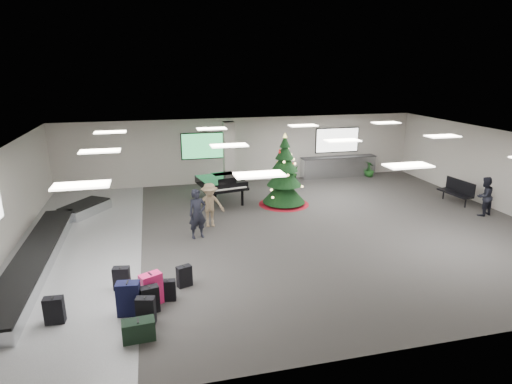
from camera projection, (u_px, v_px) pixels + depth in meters
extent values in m
plane|color=#363331|center=(286.00, 230.00, 15.28)|extent=(18.00, 18.00, 0.00)
cube|color=beige|center=(244.00, 150.00, 21.34)|extent=(18.00, 0.02, 3.20)
cube|color=beige|center=(397.00, 282.00, 8.31)|extent=(18.00, 0.02, 3.20)
cube|color=beige|center=(504.00, 172.00, 16.89)|extent=(0.02, 14.00, 3.20)
cube|color=silver|center=(288.00, 141.00, 14.37)|extent=(18.00, 14.00, 0.02)
cube|color=gray|center=(77.00, 249.00, 13.67)|extent=(4.00, 14.00, 0.01)
cube|color=#AFA9A0|center=(229.00, 156.00, 19.81)|extent=(0.50, 0.50, 3.20)
cube|color=green|center=(204.00, 146.00, 20.75)|extent=(2.20, 0.08, 1.30)
cube|color=white|center=(337.00, 140.00, 22.36)|extent=(2.40, 0.08, 1.30)
cube|color=white|center=(81.00, 185.00, 9.29)|extent=(1.20, 0.60, 0.04)
cube|color=white|center=(100.00, 151.00, 13.01)|extent=(1.20, 0.60, 0.04)
cube|color=white|center=(110.00, 132.00, 16.74)|extent=(1.20, 0.60, 0.04)
cube|color=white|center=(259.00, 175.00, 10.21)|extent=(1.20, 0.60, 0.04)
cube|color=white|center=(229.00, 145.00, 13.93)|extent=(1.20, 0.60, 0.04)
cube|color=white|center=(212.00, 129.00, 17.65)|extent=(1.20, 0.60, 0.04)
cube|color=white|center=(408.00, 166.00, 11.12)|extent=(1.20, 0.60, 0.04)
cube|color=white|center=(342.00, 141.00, 14.85)|extent=(1.20, 0.60, 0.04)
cube|color=white|center=(303.00, 126.00, 18.57)|extent=(1.20, 0.60, 0.04)
cube|color=white|center=(442.00, 136.00, 15.77)|extent=(1.20, 0.60, 0.04)
cube|color=white|center=(386.00, 123.00, 19.49)|extent=(1.20, 0.60, 0.04)
cube|color=silver|center=(35.00, 260.00, 12.46)|extent=(1.00, 8.00, 0.38)
cube|color=black|center=(34.00, 254.00, 12.40)|extent=(0.95, 7.90, 0.05)
cube|color=silver|center=(85.00, 209.00, 16.92)|extent=(1.97, 2.21, 0.38)
cube|color=black|center=(84.00, 204.00, 16.87)|extent=(1.87, 2.10, 0.05)
cube|color=silver|center=(338.00, 167.00, 22.47)|extent=(4.00, 0.60, 1.05)
cube|color=#29292B|center=(339.00, 157.00, 22.32)|extent=(4.05, 0.65, 0.04)
cube|color=black|center=(150.00, 299.00, 10.11)|extent=(0.47, 0.32, 0.66)
cube|color=black|center=(149.00, 286.00, 10.01)|extent=(0.06, 0.14, 0.02)
cube|color=black|center=(146.00, 311.00, 9.65)|extent=(0.46, 0.31, 0.65)
cube|color=black|center=(145.00, 297.00, 9.55)|extent=(0.06, 0.14, 0.02)
cube|color=#FF216E|center=(151.00, 289.00, 10.42)|extent=(0.59, 0.49, 0.81)
cube|color=black|center=(150.00, 274.00, 10.30)|extent=(0.11, 0.17, 0.02)
cube|color=black|center=(184.00, 276.00, 11.31)|extent=(0.44, 0.34, 0.58)
cube|color=black|center=(184.00, 266.00, 11.22)|extent=(0.07, 0.13, 0.02)
cube|color=black|center=(129.00, 299.00, 9.98)|extent=(0.57, 0.38, 0.82)
cube|color=black|center=(127.00, 282.00, 9.87)|extent=(0.06, 0.19, 0.02)
cube|color=black|center=(54.00, 310.00, 9.67)|extent=(0.44, 0.25, 0.64)
cube|color=black|center=(52.00, 297.00, 9.58)|extent=(0.04, 0.14, 0.02)
cube|color=black|center=(139.00, 330.00, 9.10)|extent=(0.71, 0.39, 0.46)
cube|color=black|center=(138.00, 320.00, 9.03)|extent=(0.05, 0.21, 0.02)
cube|color=black|center=(168.00, 290.00, 10.63)|extent=(0.40, 0.24, 0.55)
cube|color=black|center=(167.00, 280.00, 10.55)|extent=(0.04, 0.12, 0.02)
cube|color=black|center=(122.00, 278.00, 11.15)|extent=(0.45, 0.30, 0.62)
cube|color=black|center=(121.00, 267.00, 11.06)|extent=(0.05, 0.15, 0.02)
cone|color=maroon|center=(284.00, 203.00, 18.11)|extent=(2.13, 2.13, 0.13)
cylinder|color=#3F2819|center=(284.00, 198.00, 18.05)|extent=(0.13, 0.13, 0.56)
cone|color=black|center=(284.00, 190.00, 17.95)|extent=(1.80, 1.80, 1.01)
cone|color=black|center=(284.00, 175.00, 17.76)|extent=(1.46, 1.46, 0.90)
cone|color=black|center=(285.00, 161.00, 17.60)|extent=(1.12, 1.12, 0.79)
cone|color=black|center=(285.00, 151.00, 17.47)|extent=(0.79, 0.79, 0.67)
cone|color=black|center=(285.00, 141.00, 17.36)|extent=(0.45, 0.45, 0.51)
cone|color=#FFE566|center=(285.00, 135.00, 17.29)|extent=(0.18, 0.18, 0.20)
cube|color=black|center=(221.00, 182.00, 18.12)|extent=(2.03, 2.21, 0.31)
cube|color=black|center=(230.00, 190.00, 17.23)|extent=(1.63, 0.62, 0.11)
cube|color=white|center=(230.00, 189.00, 17.18)|extent=(1.44, 0.41, 0.02)
cube|color=black|center=(227.00, 181.00, 17.38)|extent=(0.77, 0.17, 0.24)
cylinder|color=black|center=(212.00, 201.00, 17.33)|extent=(0.11, 0.11, 0.75)
cylinder|color=black|center=(242.00, 197.00, 17.85)|extent=(0.11, 0.11, 0.75)
cylinder|color=black|center=(215.00, 189.00, 18.94)|extent=(0.11, 0.11, 0.75)
cube|color=black|center=(455.00, 193.00, 18.14)|extent=(0.67, 1.62, 0.06)
cylinder|color=black|center=(464.00, 203.00, 17.62)|extent=(0.06, 0.06, 0.42)
cylinder|color=black|center=(444.00, 194.00, 18.80)|extent=(0.06, 0.06, 0.42)
cube|color=black|center=(461.00, 186.00, 18.11)|extent=(0.19, 1.58, 0.53)
imported|color=black|center=(197.00, 214.00, 14.37)|extent=(0.71, 0.56, 1.71)
imported|color=#92785A|center=(210.00, 205.00, 15.41)|extent=(1.05, 0.61, 1.62)
imported|color=black|center=(484.00, 196.00, 16.57)|extent=(0.88, 0.76, 1.55)
imported|color=#1B4014|center=(294.00, 173.00, 21.80)|extent=(0.51, 0.46, 0.77)
imported|color=#1B4014|center=(370.00, 169.00, 22.50)|extent=(0.52, 0.52, 0.80)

